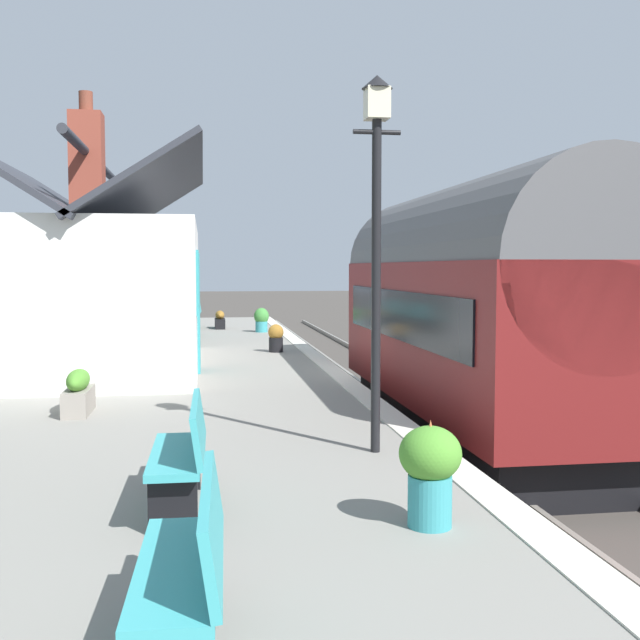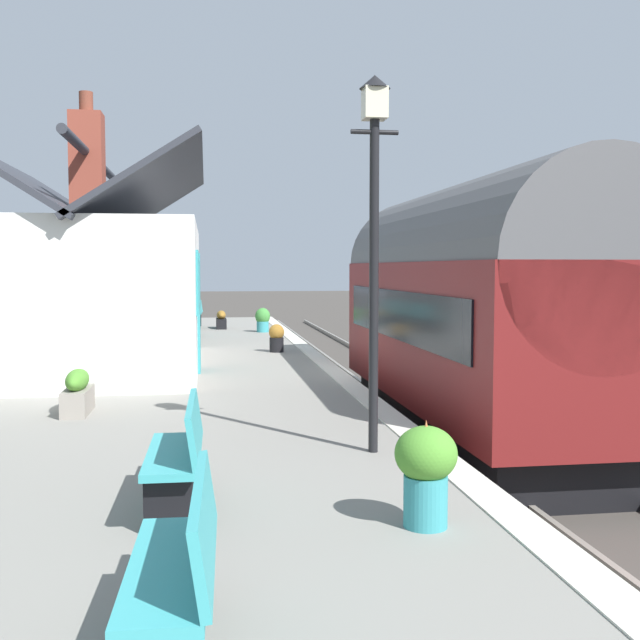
{
  "view_description": "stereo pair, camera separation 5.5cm",
  "coord_description": "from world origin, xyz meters",
  "px_view_note": "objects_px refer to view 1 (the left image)",
  "views": [
    {
      "loc": [
        -13.96,
        3.61,
        2.91
      ],
      "look_at": [
        -0.29,
        1.5,
        1.95
      ],
      "focal_mm": 42.54,
      "sensor_mm": 36.0,
      "label": 1
    },
    {
      "loc": [
        -13.97,
        3.55,
        2.91
      ],
      "look_at": [
        -0.29,
        1.5,
        1.95
      ],
      "focal_mm": 42.54,
      "sensor_mm": 36.0,
      "label": 2
    }
  ],
  "objects_px": {
    "planter_bench_left": "(261,319)",
    "planter_bench_right": "(276,338)",
    "train": "(476,309)",
    "bench_by_lamp": "(184,452)",
    "bench_mid_platform": "(189,564)",
    "planter_edge_near": "(109,318)",
    "planter_under_sign": "(168,325)",
    "station_building": "(100,291)",
    "planter_by_door": "(78,393)",
    "lamp_post_platform": "(377,194)",
    "bench_platform_end": "(195,313)",
    "planter_edge_far": "(220,320)",
    "planter_corner_building": "(430,468)",
    "bench_near_building": "(191,319)"
  },
  "relations": [
    {
      "from": "bench_platform_end",
      "to": "planter_by_door",
      "type": "distance_m",
      "value": 14.63
    },
    {
      "from": "planter_edge_far",
      "to": "planter_edge_near",
      "type": "xyz_separation_m",
      "value": [
        -0.02,
        3.47,
        0.09
      ]
    },
    {
      "from": "station_building",
      "to": "planter_under_sign",
      "type": "distance_m",
      "value": 5.13
    },
    {
      "from": "planter_bench_left",
      "to": "planter_edge_near",
      "type": "bearing_deg",
      "value": 71.48
    },
    {
      "from": "planter_bench_left",
      "to": "planter_by_door",
      "type": "height_order",
      "value": "planter_bench_left"
    },
    {
      "from": "planter_corner_building",
      "to": "planter_edge_near",
      "type": "height_order",
      "value": "planter_corner_building"
    },
    {
      "from": "planter_by_door",
      "to": "planter_edge_near",
      "type": "relative_size",
      "value": 1.33
    },
    {
      "from": "planter_edge_far",
      "to": "planter_bench_right",
      "type": "distance_m",
      "value": 7.19
    },
    {
      "from": "planter_edge_near",
      "to": "planter_under_sign",
      "type": "bearing_deg",
      "value": -155.22
    },
    {
      "from": "bench_platform_end",
      "to": "bench_by_lamp",
      "type": "bearing_deg",
      "value": -179.7
    },
    {
      "from": "bench_mid_platform",
      "to": "planter_edge_far",
      "type": "xyz_separation_m",
      "value": [
        20.79,
        -0.6,
        -0.2
      ]
    },
    {
      "from": "bench_near_building",
      "to": "planter_edge_near",
      "type": "height_order",
      "value": "bench_near_building"
    },
    {
      "from": "train",
      "to": "bench_by_lamp",
      "type": "height_order",
      "value": "train"
    },
    {
      "from": "bench_mid_platform",
      "to": "planter_edge_far",
      "type": "relative_size",
      "value": 1.5
    },
    {
      "from": "bench_mid_platform",
      "to": "planter_bench_right",
      "type": "bearing_deg",
      "value": -7.24
    },
    {
      "from": "planter_by_door",
      "to": "planter_under_sign",
      "type": "bearing_deg",
      "value": -4.44
    },
    {
      "from": "station_building",
      "to": "planter_edge_far",
      "type": "bearing_deg",
      "value": -15.1
    },
    {
      "from": "station_building",
      "to": "planter_under_sign",
      "type": "height_order",
      "value": "station_building"
    },
    {
      "from": "train",
      "to": "lamp_post_platform",
      "type": "height_order",
      "value": "lamp_post_platform"
    },
    {
      "from": "bench_platform_end",
      "to": "bench_mid_platform",
      "type": "xyz_separation_m",
      "value": [
        -21.25,
        -0.18,
        0.0
      ]
    },
    {
      "from": "lamp_post_platform",
      "to": "planter_bench_right",
      "type": "bearing_deg",
      "value": 0.81
    },
    {
      "from": "planter_under_sign",
      "to": "planter_edge_near",
      "type": "height_order",
      "value": "planter_under_sign"
    },
    {
      "from": "planter_by_door",
      "to": "planter_bench_right",
      "type": "bearing_deg",
      "value": -25.38
    },
    {
      "from": "bench_mid_platform",
      "to": "bench_by_lamp",
      "type": "bearing_deg",
      "value": 2.01
    },
    {
      "from": "bench_mid_platform",
      "to": "station_building",
      "type": "bearing_deg",
      "value": 9.46
    },
    {
      "from": "planter_corner_building",
      "to": "planter_bench_left",
      "type": "distance_m",
      "value": 17.54
    },
    {
      "from": "planter_by_door",
      "to": "bench_mid_platform",
      "type": "bearing_deg",
      "value": -166.64
    },
    {
      "from": "bench_near_building",
      "to": "planter_edge_far",
      "type": "height_order",
      "value": "bench_near_building"
    },
    {
      "from": "train",
      "to": "planter_bench_right",
      "type": "distance_m",
      "value": 6.14
    },
    {
      "from": "planter_corner_building",
      "to": "planter_bench_right",
      "type": "height_order",
      "value": "planter_corner_building"
    },
    {
      "from": "planter_corner_building",
      "to": "bench_near_building",
      "type": "bearing_deg",
      "value": 7.0
    },
    {
      "from": "bench_mid_platform",
      "to": "planter_edge_near",
      "type": "height_order",
      "value": "bench_mid_platform"
    },
    {
      "from": "station_building",
      "to": "planter_by_door",
      "type": "xyz_separation_m",
      "value": [
        -4.79,
        -0.32,
        -1.22
      ]
    },
    {
      "from": "bench_near_building",
      "to": "planter_bench_left",
      "type": "relative_size",
      "value": 1.92
    },
    {
      "from": "bench_platform_end",
      "to": "planter_corner_building",
      "type": "height_order",
      "value": "bench_platform_end"
    },
    {
      "from": "train",
      "to": "planter_edge_far",
      "type": "relative_size",
      "value": 9.19
    },
    {
      "from": "planter_bench_left",
      "to": "planter_edge_near",
      "type": "xyz_separation_m",
      "value": [
        1.57,
        4.69,
        -0.02
      ]
    },
    {
      "from": "planter_bench_left",
      "to": "planter_edge_near",
      "type": "distance_m",
      "value": 4.94
    },
    {
      "from": "train",
      "to": "planter_bench_right",
      "type": "xyz_separation_m",
      "value": [
        5.36,
        2.85,
        -0.92
      ]
    },
    {
      "from": "bench_near_building",
      "to": "planter_bench_left",
      "type": "distance_m",
      "value": 2.29
    },
    {
      "from": "planter_bench_left",
      "to": "planter_bench_right",
      "type": "xyz_separation_m",
      "value": [
        -5.51,
        0.08,
        -0.05
      ]
    },
    {
      "from": "planter_under_sign",
      "to": "planter_corner_building",
      "type": "relative_size",
      "value": 1.14
    },
    {
      "from": "planter_under_sign",
      "to": "planter_corner_building",
      "type": "distance_m",
      "value": 14.94
    },
    {
      "from": "bench_by_lamp",
      "to": "planter_bench_left",
      "type": "height_order",
      "value": "bench_by_lamp"
    },
    {
      "from": "bench_mid_platform",
      "to": "planter_bench_right",
      "type": "xyz_separation_m",
      "value": [
        13.7,
        -1.74,
        -0.14
      ]
    },
    {
      "from": "bench_platform_end",
      "to": "bench_near_building",
      "type": "bearing_deg",
      "value": 178.04
    },
    {
      "from": "bench_by_lamp",
      "to": "planter_by_door",
      "type": "bearing_deg",
      "value": 19.17
    },
    {
      "from": "bench_by_lamp",
      "to": "planter_under_sign",
      "type": "xyz_separation_m",
      "value": [
        14.03,
        0.75,
        -0.01
      ]
    },
    {
      "from": "planter_edge_far",
      "to": "planter_corner_building",
      "type": "bearing_deg",
      "value": -176.54
    },
    {
      "from": "planter_edge_near",
      "to": "train",
      "type": "bearing_deg",
      "value": -149.07
    }
  ]
}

